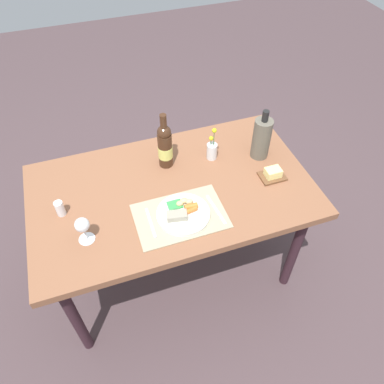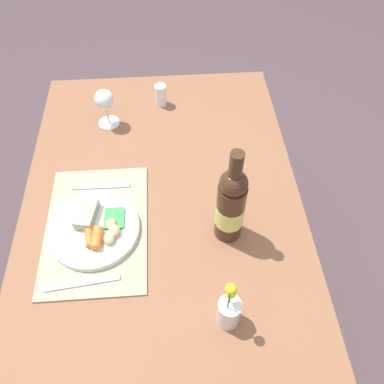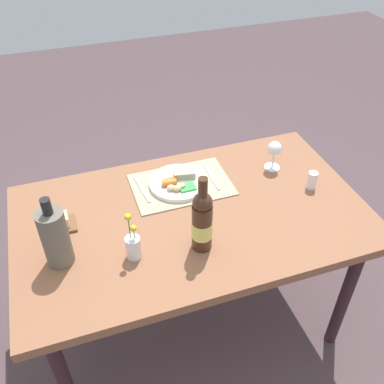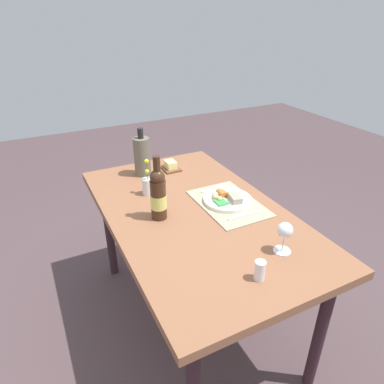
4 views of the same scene
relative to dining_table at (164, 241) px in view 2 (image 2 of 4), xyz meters
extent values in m
plane|color=#4D3B3E|center=(0.00, 0.00, -0.68)|extent=(8.00, 8.00, 0.00)
cube|color=brown|center=(0.00, 0.00, 0.05)|extent=(1.43, 0.84, 0.04)
cylinder|color=#341E25|center=(-0.62, -0.32, -0.32)|extent=(0.05, 0.05, 0.71)
cylinder|color=#341E25|center=(-0.62, 0.32, -0.32)|extent=(0.05, 0.05, 0.71)
cube|color=tan|center=(-0.01, -0.19, 0.08)|extent=(0.43, 0.29, 0.01)
cylinder|color=white|center=(0.00, -0.19, 0.09)|extent=(0.25, 0.25, 0.02)
cube|color=gray|center=(-0.04, -0.21, 0.11)|extent=(0.10, 0.07, 0.03)
cylinder|color=orange|center=(0.03, -0.20, 0.11)|extent=(0.07, 0.03, 0.02)
cylinder|color=orange|center=(0.04, -0.18, 0.11)|extent=(0.06, 0.03, 0.03)
ellipsoid|color=tan|center=(0.00, -0.14, 0.11)|extent=(0.04, 0.03, 0.02)
ellipsoid|color=tan|center=(0.02, -0.13, 0.11)|extent=(0.04, 0.03, 0.03)
ellipsoid|color=#D7B67E|center=(0.05, -0.14, 0.11)|extent=(0.04, 0.03, 0.02)
cube|color=green|center=(-0.02, -0.13, 0.10)|extent=(0.07, 0.06, 0.01)
cube|color=silver|center=(-0.16, -0.19, 0.08)|extent=(0.01, 0.18, 0.00)
cube|color=silver|center=(0.16, -0.21, 0.08)|extent=(0.03, 0.19, 0.00)
cylinder|color=white|center=(-0.54, 0.01, 0.11)|extent=(0.04, 0.04, 0.08)
cylinder|color=white|center=(-0.45, -0.18, 0.08)|extent=(0.07, 0.07, 0.00)
cylinder|color=white|center=(-0.45, -0.18, 0.11)|extent=(0.01, 0.01, 0.07)
sphere|color=white|center=(-0.45, -0.18, 0.18)|extent=(0.07, 0.07, 0.07)
cylinder|color=silver|center=(0.27, 0.15, 0.12)|extent=(0.06, 0.06, 0.09)
cylinder|color=#3F7233|center=(0.28, 0.14, 0.17)|extent=(0.00, 0.00, 0.19)
sphere|color=yellow|center=(0.28, 0.14, 0.27)|extent=(0.02, 0.02, 0.02)
cylinder|color=#3F7233|center=(0.27, 0.15, 0.14)|extent=(0.00, 0.00, 0.14)
sphere|color=gold|center=(0.27, 0.15, 0.21)|extent=(0.02, 0.02, 0.02)
cylinder|color=#402617|center=(0.02, 0.18, 0.17)|extent=(0.08, 0.08, 0.20)
sphere|color=#402617|center=(0.02, 0.18, 0.29)|extent=(0.07, 0.07, 0.07)
cylinder|color=#402617|center=(0.02, 0.18, 0.35)|extent=(0.03, 0.03, 0.10)
cylinder|color=#DCDA6B|center=(0.02, 0.18, 0.16)|extent=(0.08, 0.08, 0.07)
camera|label=1|loc=(-0.32, -1.25, 1.45)|focal=34.76mm
camera|label=2|loc=(0.60, 0.04, 1.02)|focal=36.56mm
camera|label=3|loc=(0.42, 1.23, 1.27)|focal=40.46mm
camera|label=4|loc=(-1.30, 0.67, 0.97)|focal=31.98mm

